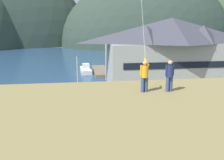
% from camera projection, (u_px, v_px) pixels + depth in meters
% --- Properties ---
extents(ground_plane, '(600.00, 600.00, 0.00)m').
position_uv_depth(ground_plane, '(132.00, 140.00, 23.69)').
color(ground_plane, '#66604C').
extents(parking_lot_pad, '(40.00, 20.00, 0.10)m').
position_uv_depth(parking_lot_pad, '(122.00, 120.00, 28.52)').
color(parking_lot_pad, gray).
rests_on(parking_lot_pad, ground).
extents(bay_water, '(360.00, 84.00, 0.03)m').
position_uv_depth(bay_water, '(92.00, 58.00, 81.68)').
color(bay_water, navy).
rests_on(bay_water, ground).
extents(far_hill_center_saddle, '(94.44, 69.37, 72.65)m').
position_uv_depth(far_hill_center_saddle, '(148.00, 45.00, 136.50)').
color(far_hill_center_saddle, '#2D3D33').
rests_on(far_hill_center_saddle, ground).
extents(harbor_lodge, '(24.53, 10.96, 11.98)m').
position_uv_depth(harbor_lodge, '(171.00, 49.00, 45.52)').
color(harbor_lodge, '#999E99').
rests_on(harbor_lodge, ground).
extents(wharf_dock, '(3.20, 12.96, 0.70)m').
position_uv_depth(wharf_dock, '(101.00, 71.00, 57.28)').
color(wharf_dock, '#70604C').
rests_on(wharf_dock, ground).
extents(moored_boat_wharfside, '(2.51, 6.61, 2.16)m').
position_uv_depth(moored_boat_wharfside, '(86.00, 70.00, 56.89)').
color(moored_boat_wharfside, silver).
rests_on(moored_boat_wharfside, ground).
extents(parked_car_front_row_red, '(4.25, 2.15, 1.82)m').
position_uv_depth(parked_car_front_row_red, '(178.00, 107.00, 29.76)').
color(parked_car_front_row_red, '#236633').
rests_on(parked_car_front_row_red, parking_lot_pad).
extents(parked_car_back_row_left, '(4.23, 2.11, 1.82)m').
position_uv_depth(parked_car_back_row_left, '(77.00, 127.00, 24.02)').
color(parked_car_back_row_left, '#B28923').
rests_on(parked_car_back_row_left, parking_lot_pad).
extents(parked_car_corner_spot, '(4.35, 2.36, 1.82)m').
position_uv_depth(parked_car_corner_spot, '(63.00, 110.00, 28.79)').
color(parked_car_corner_spot, '#B28923').
rests_on(parked_car_corner_spot, parking_lot_pad).
extents(parked_car_mid_row_center, '(4.25, 2.16, 1.82)m').
position_uv_depth(parked_car_mid_row_center, '(4.00, 137.00, 21.91)').
color(parked_car_mid_row_center, slate).
rests_on(parked_car_mid_row_center, parking_lot_pad).
extents(parked_car_mid_row_far, '(4.35, 2.36, 1.82)m').
position_uv_depth(parked_car_mid_row_far, '(135.00, 128.00, 23.76)').
color(parked_car_mid_row_far, silver).
rests_on(parked_car_mid_row_far, parking_lot_pad).
extents(parked_car_back_row_right, '(4.35, 2.37, 1.82)m').
position_uv_depth(parked_car_back_row_right, '(115.00, 109.00, 29.12)').
color(parked_car_back_row_right, '#B28923').
rests_on(parked_car_back_row_right, parking_lot_pad).
extents(parked_car_front_row_end, '(4.35, 2.36, 1.82)m').
position_uv_depth(parked_car_front_row_end, '(221.00, 104.00, 30.93)').
color(parked_car_front_row_end, silver).
rests_on(parked_car_front_row_end, parking_lot_pad).
extents(parking_light_pole, '(0.24, 0.78, 6.62)m').
position_uv_depth(parking_light_pole, '(78.00, 78.00, 32.37)').
color(parking_light_pole, '#ADADB2').
rests_on(parking_light_pole, parking_lot_pad).
extents(person_kite_flyer, '(0.52, 0.70, 1.86)m').
position_uv_depth(person_kite_flyer, '(145.00, 75.00, 13.60)').
color(person_kite_flyer, '#384770').
rests_on(person_kite_flyer, grassy_hill_foreground).
extents(person_companion, '(0.54, 0.40, 1.74)m').
position_uv_depth(person_companion, '(170.00, 75.00, 13.71)').
color(person_companion, '#384770').
rests_on(person_companion, grassy_hill_foreground).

